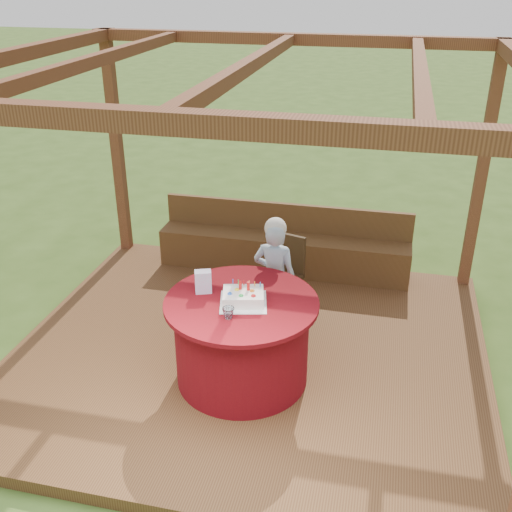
{
  "coord_description": "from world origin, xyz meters",
  "views": [
    {
      "loc": [
        1.15,
        -4.72,
        3.5
      ],
      "look_at": [
        0.0,
        0.25,
        1.0
      ],
      "focal_mm": 42.0,
      "sensor_mm": 36.0,
      "label": 1
    }
  ],
  "objects_px": {
    "elderly_woman": "(275,275)",
    "gift_bag": "(203,282)",
    "table": "(242,340)",
    "bench": "(283,250)",
    "chair": "(283,271)",
    "birthday_cake": "(243,297)",
    "drinking_glass": "(228,313)"
  },
  "relations": [
    {
      "from": "elderly_woman",
      "to": "gift_bag",
      "type": "distance_m",
      "value": 0.94
    },
    {
      "from": "bench",
      "to": "chair",
      "type": "height_order",
      "value": "chair"
    },
    {
      "from": "birthday_cake",
      "to": "gift_bag",
      "type": "distance_m",
      "value": 0.4
    },
    {
      "from": "drinking_glass",
      "to": "birthday_cake",
      "type": "bearing_deg",
      "value": 77.77
    },
    {
      "from": "bench",
      "to": "table",
      "type": "distance_m",
      "value": 2.19
    },
    {
      "from": "gift_bag",
      "to": "table",
      "type": "bearing_deg",
      "value": -32.2
    },
    {
      "from": "table",
      "to": "birthday_cake",
      "type": "distance_m",
      "value": 0.45
    },
    {
      "from": "elderly_woman",
      "to": "bench",
      "type": "bearing_deg",
      "value": 96.81
    },
    {
      "from": "elderly_woman",
      "to": "table",
      "type": "bearing_deg",
      "value": -98.41
    },
    {
      "from": "chair",
      "to": "elderly_woman",
      "type": "bearing_deg",
      "value": -90.64
    },
    {
      "from": "bench",
      "to": "chair",
      "type": "distance_m",
      "value": 0.95
    },
    {
      "from": "table",
      "to": "elderly_woman",
      "type": "height_order",
      "value": "elderly_woman"
    },
    {
      "from": "bench",
      "to": "chair",
      "type": "bearing_deg",
      "value": -79.76
    },
    {
      "from": "table",
      "to": "birthday_cake",
      "type": "relative_size",
      "value": 2.82
    },
    {
      "from": "elderly_woman",
      "to": "birthday_cake",
      "type": "height_order",
      "value": "elderly_woman"
    },
    {
      "from": "bench",
      "to": "table",
      "type": "relative_size",
      "value": 2.26
    },
    {
      "from": "table",
      "to": "gift_bag",
      "type": "bearing_deg",
      "value": 167.99
    },
    {
      "from": "bench",
      "to": "drinking_glass",
      "type": "relative_size",
      "value": 30.13
    },
    {
      "from": "chair",
      "to": "drinking_glass",
      "type": "height_order",
      "value": "drinking_glass"
    },
    {
      "from": "table",
      "to": "chair",
      "type": "xyz_separation_m",
      "value": [
        0.13,
        1.27,
        0.05
      ]
    },
    {
      "from": "elderly_woman",
      "to": "drinking_glass",
      "type": "relative_size",
      "value": 12.43
    },
    {
      "from": "birthday_cake",
      "to": "drinking_glass",
      "type": "distance_m",
      "value": 0.27
    },
    {
      "from": "bench",
      "to": "table",
      "type": "bearing_deg",
      "value": -89.01
    },
    {
      "from": "table",
      "to": "birthday_cake",
      "type": "height_order",
      "value": "birthday_cake"
    },
    {
      "from": "birthday_cake",
      "to": "table",
      "type": "bearing_deg",
      "value": 135.68
    },
    {
      "from": "chair",
      "to": "birthday_cake",
      "type": "bearing_deg",
      "value": -94.68
    },
    {
      "from": "bench",
      "to": "drinking_glass",
      "type": "height_order",
      "value": "drinking_glass"
    },
    {
      "from": "gift_bag",
      "to": "drinking_glass",
      "type": "relative_size",
      "value": 2.03
    },
    {
      "from": "table",
      "to": "drinking_glass",
      "type": "bearing_deg",
      "value": -96.87
    },
    {
      "from": "chair",
      "to": "birthday_cake",
      "type": "distance_m",
      "value": 1.35
    },
    {
      "from": "bench",
      "to": "gift_bag",
      "type": "distance_m",
      "value": 2.22
    },
    {
      "from": "table",
      "to": "gift_bag",
      "type": "xyz_separation_m",
      "value": [
        -0.36,
        0.08,
        0.5
      ]
    }
  ]
}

